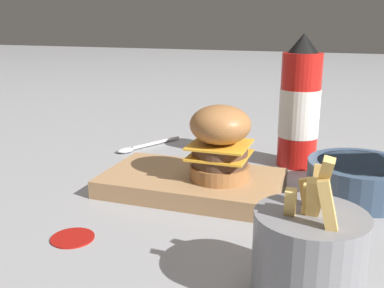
# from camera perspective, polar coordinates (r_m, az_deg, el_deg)

# --- Properties ---
(ground_plane) EXTENTS (6.00, 6.00, 0.00)m
(ground_plane) POSITION_cam_1_polar(r_m,az_deg,el_deg) (0.75, -3.39, -4.82)
(ground_plane) COLOR gray
(serving_board) EXTENTS (0.27, 0.16, 0.03)m
(serving_board) POSITION_cam_1_polar(r_m,az_deg,el_deg) (0.71, -0.00, -4.97)
(serving_board) COLOR #A37A51
(serving_board) RESTS_ON ground_plane
(burger) EXTENTS (0.09, 0.09, 0.11)m
(burger) POSITION_cam_1_polar(r_m,az_deg,el_deg) (0.67, 3.57, 0.25)
(burger) COLOR #9E6638
(burger) RESTS_ON serving_board
(ketchup_bottle) EXTENTS (0.07, 0.07, 0.24)m
(ketchup_bottle) POSITION_cam_1_polar(r_m,az_deg,el_deg) (0.83, 13.48, 4.54)
(ketchup_bottle) COLOR red
(ketchup_bottle) RESTS_ON ground_plane
(fries_basket) EXTENTS (0.11, 0.11, 0.15)m
(fries_basket) POSITION_cam_1_polar(r_m,az_deg,el_deg) (0.45, 14.61, -13.43)
(fries_basket) COLOR slate
(fries_basket) RESTS_ON ground_plane
(side_bowl) EXTENTS (0.16, 0.16, 0.05)m
(side_bowl) POSITION_cam_1_polar(r_m,az_deg,el_deg) (0.73, 20.53, -4.11)
(side_bowl) COLOR #384C66
(side_bowl) RESTS_ON ground_plane
(spoon) EXTENTS (0.09, 0.15, 0.01)m
(spoon) POSITION_cam_1_polar(r_m,az_deg,el_deg) (0.94, -6.89, -0.40)
(spoon) COLOR silver
(spoon) RESTS_ON ground_plane
(ketchup_puddle) EXTENTS (0.05, 0.05, 0.00)m
(ketchup_puddle) POSITION_cam_1_polar(r_m,az_deg,el_deg) (0.59, -14.93, -11.36)
(ketchup_puddle) COLOR #9E140F
(ketchup_puddle) RESTS_ON ground_plane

